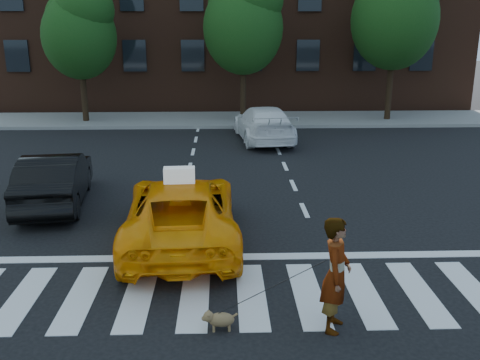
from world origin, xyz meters
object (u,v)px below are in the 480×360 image
object	(u,v)px
black_sedan	(55,179)
tree_left	(79,27)
tree_mid	(244,18)
taxi	(181,211)
dog	(219,319)
woman	(336,275)
tree_right	(396,9)
white_suv	(264,124)

from	to	relation	value
black_sedan	tree_left	bearing A→B (deg)	-87.71
tree_mid	black_sedan	world-z (taller)	tree_mid
taxi	dog	world-z (taller)	taxi
black_sedan	woman	xyz separation A→B (m)	(6.13, -6.19, 0.23)
tree_right	tree_mid	bearing A→B (deg)	180.00
tree_mid	woman	size ratio (longest dim) A/B	3.83
tree_left	dog	world-z (taller)	tree_left
tree_left	black_sedan	distance (m)	12.65
tree_left	black_sedan	xyz separation A→B (m)	(2.07, -11.90, -3.74)
tree_mid	tree_right	size ratio (longest dim) A/B	0.92
tree_mid	woman	xyz separation A→B (m)	(0.70, -18.10, -3.93)
tree_mid	white_suv	distance (m)	5.86
taxi	black_sedan	xyz separation A→B (m)	(-3.50, 2.59, -0.01)
black_sedan	woman	size ratio (longest dim) A/B	2.28
black_sedan	woman	distance (m)	8.72
black_sedan	woman	world-z (taller)	woman
tree_mid	dog	world-z (taller)	tree_mid
tree_left	woman	size ratio (longest dim) A/B	3.51
tree_right	taxi	bearing A→B (deg)	-121.65
tree_left	tree_mid	world-z (taller)	tree_mid
tree_mid	tree_right	xyz separation A→B (m)	(7.00, -0.00, 0.41)
dog	white_suv	bearing A→B (deg)	81.16
taxi	white_suv	bearing A→B (deg)	-106.74
tree_mid	black_sedan	size ratio (longest dim) A/B	1.68
tree_left	taxi	distance (m)	15.97
tree_mid	taxi	world-z (taller)	tree_mid
tree_mid	woman	world-z (taller)	tree_mid
black_sedan	tree_right	bearing A→B (deg)	-143.81
woman	black_sedan	bearing A→B (deg)	63.71
black_sedan	white_suv	xyz separation A→B (m)	(6.08, 7.81, 0.01)
taxi	tree_left	bearing A→B (deg)	-71.81
tree_mid	black_sedan	distance (m)	13.73
white_suv	woman	bearing A→B (deg)	83.68
black_sedan	dog	xyz separation A→B (m)	(4.32, -6.19, -0.51)
black_sedan	white_suv	bearing A→B (deg)	-135.45
tree_mid	tree_right	bearing A→B (deg)	-0.00
black_sedan	dog	world-z (taller)	black_sedan
white_suv	dog	size ratio (longest dim) A/B	8.50
tree_left	tree_mid	distance (m)	7.51
woman	white_suv	bearing A→B (deg)	19.22
tree_left	tree_right	world-z (taller)	tree_right
taxi	woman	distance (m)	4.47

